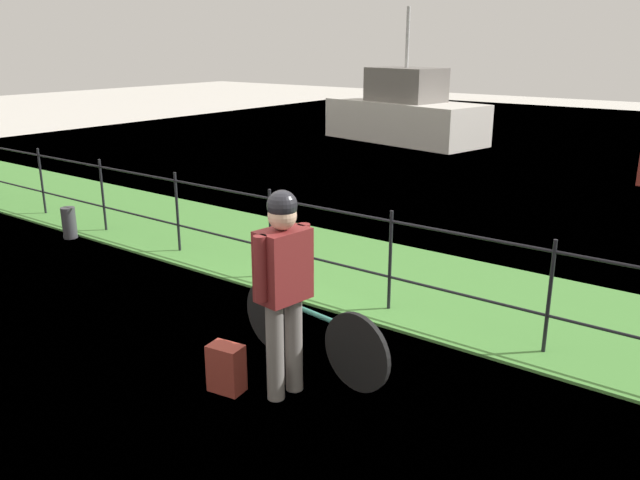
% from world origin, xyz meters
% --- Properties ---
extents(ground_plane, '(60.00, 60.00, 0.00)m').
position_xyz_m(ground_plane, '(0.00, 0.00, 0.00)').
color(ground_plane, beige).
extents(grass_strip, '(27.00, 2.40, 0.03)m').
position_xyz_m(grass_strip, '(0.00, 2.85, 0.01)').
color(grass_strip, '#478438').
rests_on(grass_strip, ground).
extents(harbor_water, '(30.00, 30.00, 0.00)m').
position_xyz_m(harbor_water, '(0.00, 10.79, 0.00)').
color(harbor_water, '#60849E').
rests_on(harbor_water, ground).
extents(iron_fence, '(18.04, 0.04, 1.09)m').
position_xyz_m(iron_fence, '(0.00, 2.04, 0.63)').
color(iron_fence, black).
rests_on(iron_fence, ground).
extents(bicycle_main, '(1.69, 0.29, 0.67)m').
position_xyz_m(bicycle_main, '(0.91, 0.58, 0.35)').
color(bicycle_main, black).
rests_on(bicycle_main, ground).
extents(wooden_crate, '(0.40, 0.32, 0.25)m').
position_xyz_m(wooden_crate, '(0.54, 0.63, 0.79)').
color(wooden_crate, olive).
rests_on(wooden_crate, bicycle_main).
extents(terrier_dog, '(0.32, 0.18, 0.18)m').
position_xyz_m(terrier_dog, '(0.56, 0.62, 0.99)').
color(terrier_dog, silver).
rests_on(terrier_dog, wooden_crate).
extents(cyclist_person, '(0.31, 0.54, 1.68)m').
position_xyz_m(cyclist_person, '(1.02, 0.11, 1.00)').
color(cyclist_person, slate).
rests_on(cyclist_person, ground).
extents(backpack_on_paving, '(0.30, 0.22, 0.40)m').
position_xyz_m(backpack_on_paving, '(0.61, -0.14, 0.20)').
color(backpack_on_paving, maroon).
rests_on(backpack_on_paving, ground).
extents(mooring_bollard, '(0.20, 0.20, 0.45)m').
position_xyz_m(mooring_bollard, '(-4.24, 1.54, 0.23)').
color(mooring_bollard, '#38383D').
rests_on(mooring_bollard, ground).
extents(moored_boat_near, '(4.88, 2.73, 3.63)m').
position_xyz_m(moored_boat_near, '(-5.12, 12.70, 0.76)').
color(moored_boat_near, silver).
rests_on(moored_boat_near, ground).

